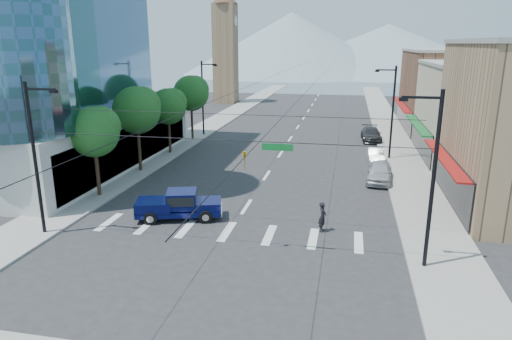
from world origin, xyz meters
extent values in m
plane|color=#28282B|center=(0.00, 0.00, 0.00)|extent=(160.00, 160.00, 0.00)
cube|color=gray|center=(-12.00, 40.00, 0.07)|extent=(4.00, 120.00, 0.15)
cube|color=gray|center=(12.00, 40.00, 0.07)|extent=(4.00, 120.00, 0.15)
cube|color=tan|center=(20.00, 24.00, 4.50)|extent=(12.00, 14.00, 9.00)
cube|color=brown|center=(20.00, 40.00, 5.00)|extent=(12.00, 18.00, 10.00)
cube|color=#8C6B4C|center=(-16.50, 62.00, 9.00)|extent=(4.00, 4.00, 18.00)
cone|color=gray|center=(-15.00, 150.00, 11.00)|extent=(80.00, 80.00, 22.00)
cone|color=gray|center=(20.00, 160.00, 9.00)|extent=(90.00, 90.00, 18.00)
cylinder|color=black|center=(-11.20, 6.00, 2.27)|extent=(0.28, 0.28, 4.55)
sphere|color=#1C541F|center=(-11.20, 6.00, 4.88)|extent=(3.64, 3.64, 3.64)
sphere|color=#1C541F|center=(-10.80, 6.30, 5.28)|extent=(2.86, 2.86, 2.86)
cylinder|color=black|center=(-11.20, 13.00, 2.55)|extent=(0.28, 0.28, 5.11)
sphere|color=#1C541F|center=(-11.20, 13.00, 5.47)|extent=(4.09, 4.09, 4.09)
sphere|color=#1C541F|center=(-10.80, 13.30, 5.88)|extent=(3.21, 3.21, 3.21)
cylinder|color=black|center=(-11.20, 20.00, 2.27)|extent=(0.28, 0.28, 4.55)
sphere|color=#1C541F|center=(-11.20, 20.00, 4.88)|extent=(3.64, 3.64, 3.64)
sphere|color=#1C541F|center=(-10.80, 20.30, 5.28)|extent=(2.86, 2.86, 2.86)
cylinder|color=black|center=(-11.20, 27.00, 2.55)|extent=(0.28, 0.28, 5.11)
sphere|color=#1C541F|center=(-11.20, 27.00, 5.47)|extent=(4.09, 4.09, 4.09)
sphere|color=#1C541F|center=(-10.80, 27.30, 5.88)|extent=(3.21, 3.21, 3.21)
cylinder|color=black|center=(-10.80, -1.00, 4.50)|extent=(0.20, 0.20, 9.00)
cylinder|color=black|center=(10.80, -1.00, 4.50)|extent=(0.20, 0.20, 9.00)
cylinder|color=black|center=(0.00, -1.00, 6.20)|extent=(21.60, 0.04, 0.04)
imported|color=gold|center=(1.50, -1.00, 5.15)|extent=(0.16, 0.20, 1.00)
cube|color=#0C6626|center=(3.20, -1.00, 5.95)|extent=(1.60, 0.06, 0.35)
cylinder|color=black|center=(-10.80, 30.00, 4.50)|extent=(0.20, 0.20, 9.00)
cube|color=black|center=(-9.90, 30.00, 8.60)|extent=(1.80, 0.12, 0.12)
cube|color=black|center=(-9.10, 30.00, 8.50)|extent=(0.40, 0.25, 0.18)
cylinder|color=black|center=(10.80, 22.00, 4.50)|extent=(0.20, 0.20, 9.00)
cube|color=black|center=(9.90, 22.00, 8.60)|extent=(1.80, 0.12, 0.12)
cube|color=black|center=(9.10, 22.00, 8.50)|extent=(0.40, 0.25, 0.18)
cube|color=#080C3B|center=(-3.79, 2.98, 0.54)|extent=(5.75, 3.39, 0.34)
cube|color=#080C3B|center=(-1.94, 3.51, 0.94)|extent=(2.03, 2.23, 0.54)
cube|color=#080C3B|center=(-3.60, 3.03, 1.33)|extent=(2.30, 2.27, 1.08)
cube|color=black|center=(-3.60, 3.03, 1.43)|extent=(2.12, 2.24, 0.59)
cube|color=#080C3B|center=(-5.30, 2.54, 0.98)|extent=(2.72, 2.52, 0.64)
cube|color=silver|center=(-1.19, 3.73, 0.54)|extent=(0.63, 1.83, 0.34)
cube|color=silver|center=(-6.39, 2.23, 0.54)|extent=(0.63, 1.83, 0.30)
cylinder|color=black|center=(-1.87, 2.55, 0.41)|extent=(0.88, 0.51, 0.83)
cylinder|color=black|center=(-2.39, 4.35, 0.41)|extent=(0.88, 0.51, 0.83)
cylinder|color=black|center=(-5.19, 1.60, 0.41)|extent=(0.88, 0.51, 0.83)
cylinder|color=black|center=(-5.70, 3.40, 0.41)|extent=(0.88, 0.51, 0.83)
imported|color=black|center=(5.43, 2.74, 0.93)|extent=(0.53, 0.73, 1.86)
imported|color=silver|center=(9.40, 14.00, 0.83)|extent=(2.38, 5.01, 1.65)
imported|color=silver|center=(9.40, 20.52, 0.67)|extent=(1.61, 4.15, 1.35)
imported|color=#2D2D2F|center=(9.40, 30.75, 0.77)|extent=(2.43, 5.41, 1.54)
camera|label=1|loc=(6.60, -23.23, 11.01)|focal=32.00mm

